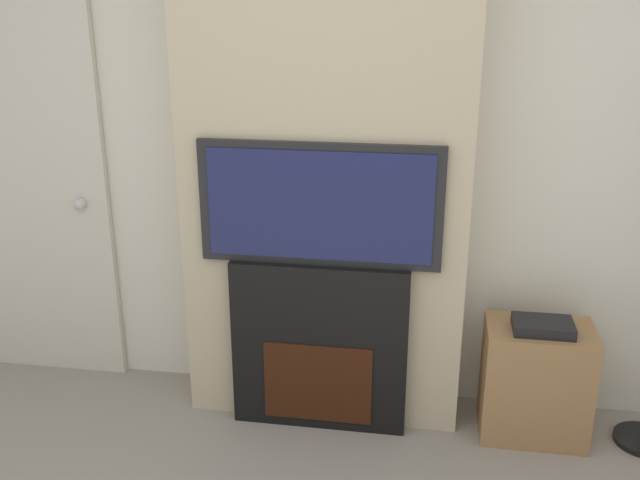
{
  "coord_description": "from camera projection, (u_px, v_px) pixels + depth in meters",
  "views": [
    {
      "loc": [
        0.47,
        -1.22,
        1.97
      ],
      "look_at": [
        0.0,
        1.68,
        0.92
      ],
      "focal_mm": 40.0,
      "sensor_mm": 36.0,
      "label": 1
    }
  ],
  "objects": [
    {
      "name": "wall_back",
      "position": [
        332.0,
        128.0,
        3.3
      ],
      "size": [
        6.0,
        0.06,
        2.7
      ],
      "color": "silver",
      "rests_on": "ground_plane"
    },
    {
      "name": "entry_door",
      "position": [
        25.0,
        191.0,
        3.6
      ],
      "size": [
        0.89,
        0.09,
        1.98
      ],
      "color": "beige",
      "rests_on": "ground_plane"
    },
    {
      "name": "media_stand",
      "position": [
        535.0,
        380.0,
        3.25
      ],
      "size": [
        0.47,
        0.32,
        0.59
      ],
      "color": "#997047",
      "rests_on": "ground_plane"
    },
    {
      "name": "chimney_breast",
      "position": [
        326.0,
        136.0,
        3.13
      ],
      "size": [
        1.28,
        0.32,
        2.7
      ],
      "color": "#BCAD8E",
      "rests_on": "ground_plane"
    },
    {
      "name": "television",
      "position": [
        320.0,
        204.0,
        3.06
      ],
      "size": [
        1.06,
        0.07,
        0.55
      ],
      "color": "black",
      "rests_on": "fireplace"
    },
    {
      "name": "fireplace",
      "position": [
        320.0,
        345.0,
        3.3
      ],
      "size": [
        0.81,
        0.15,
        0.81
      ],
      "color": "black",
      "rests_on": "ground_plane"
    }
  ]
}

